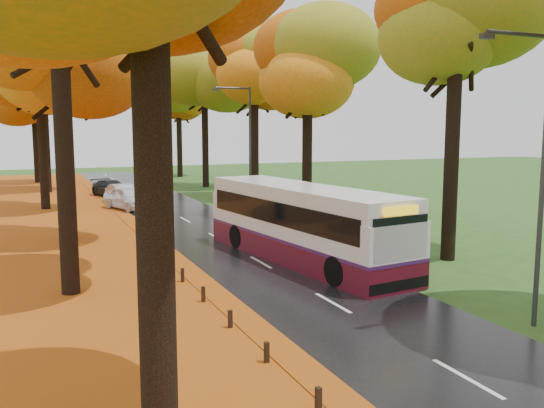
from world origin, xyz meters
TOP-DOWN VIEW (x-y plane):
  - road at (0.00, 25.00)m, footprint 6.50×90.00m
  - centre_line at (0.00, 25.00)m, footprint 0.12×90.00m
  - leaf_verge at (-9.00, 25.00)m, footprint 12.00×90.00m
  - leaf_drift at (-3.05, 25.00)m, footprint 0.90×90.00m
  - trees_left at (-7.18, 27.06)m, footprint 9.20×74.00m
  - trees_right at (7.19, 26.91)m, footprint 9.30×74.20m
  - streetlamp_near at (3.95, 8.00)m, footprint 2.45×0.18m
  - streetlamp_mid at (3.95, 30.00)m, footprint 2.45×0.18m
  - streetlamp_far at (3.95, 52.00)m, footprint 2.45×0.18m
  - bus at (1.76, 17.75)m, footprint 4.14×12.02m
  - car_white at (-2.35, 35.90)m, footprint 3.21×4.88m
  - car_silver at (-2.17, 39.13)m, footprint 2.16×4.42m
  - car_dark at (-2.35, 44.03)m, footprint 3.13×4.90m

SIDE VIEW (x-z plane):
  - leaf_verge at x=-9.00m, z-range 0.00..0.02m
  - road at x=0.00m, z-range 0.00..0.04m
  - leaf_drift at x=-3.05m, z-range 0.04..0.05m
  - centre_line at x=0.00m, z-range 0.04..0.05m
  - car_dark at x=-2.35m, z-range 0.04..1.36m
  - car_silver at x=-2.17m, z-range 0.04..1.44m
  - car_white at x=-2.35m, z-range 0.04..1.59m
  - bus at x=1.76m, z-range 0.11..3.21m
  - streetlamp_near at x=3.95m, z-range 0.71..8.71m
  - streetlamp_mid at x=3.95m, z-range 0.71..8.71m
  - streetlamp_far at x=3.95m, z-range 0.71..8.71m
  - trees_left at x=-7.18m, z-range 2.59..16.48m
  - trees_right at x=7.19m, z-range 2.71..16.67m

